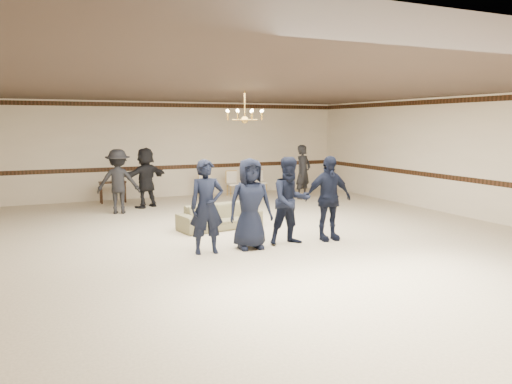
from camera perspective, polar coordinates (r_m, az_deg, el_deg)
room at (r=10.55m, az=0.83°, el=3.14°), size 12.01×14.01×3.21m
chair_rail at (r=17.16m, az=-9.10°, el=2.84°), size 12.00×0.02×0.14m
crown_molding at (r=17.11m, az=-9.25°, el=9.80°), size 12.00×0.02×0.14m
chandelier at (r=11.43m, az=-1.31°, el=9.90°), size 0.94×0.94×0.89m
boy_a at (r=9.47m, az=-5.67°, el=-1.70°), size 0.70×0.49×1.80m
boy_b at (r=9.79m, az=-0.67°, el=-1.35°), size 0.93×0.65×1.80m
boy_c at (r=10.17m, az=3.98°, el=-1.02°), size 0.90×0.71×1.80m
boy_d at (r=10.62m, az=8.27°, el=-0.70°), size 1.08×0.51×1.80m
settee at (r=11.78m, az=-4.17°, el=-2.83°), size 2.06×1.08×0.57m
adult_left at (r=14.18m, az=-15.51°, el=1.17°), size 1.27×0.92×1.78m
adult_mid at (r=15.02m, az=-12.53°, el=1.63°), size 1.71×1.22×1.78m
adult_right at (r=16.45m, az=5.44°, el=2.31°), size 0.77×0.65×1.78m
banquet_chair_left at (r=16.71m, az=-5.78°, el=0.78°), size 0.41×0.41×0.85m
banquet_chair_mid at (r=17.05m, az=-2.59°, el=0.95°), size 0.44×0.44×0.85m
banquet_chair_right at (r=17.44m, az=0.46°, el=1.11°), size 0.44×0.44×0.85m
console_table at (r=16.23m, az=-16.10°, el=-0.00°), size 0.82×0.37×0.67m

